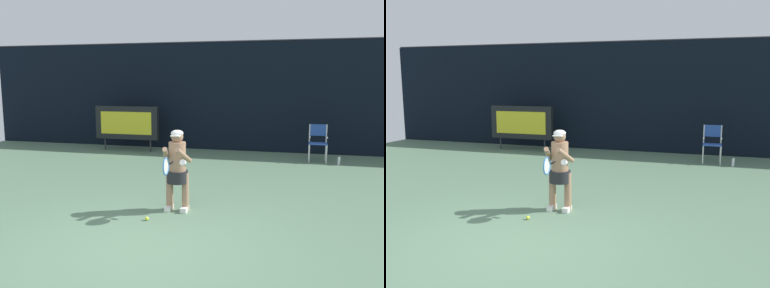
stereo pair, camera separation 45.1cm
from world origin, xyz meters
The scene contains 8 objects.
ground centered at (0.00, -0.19, -0.01)m, with size 18.00×22.00×0.03m.
backdrop_screen centered at (0.00, 8.50, 1.81)m, with size 18.00×0.12×3.66m.
scoreboard centered at (-3.36, 7.51, 0.95)m, with size 2.20×0.21×1.50m.
umpire_chair centered at (2.78, 7.23, 0.62)m, with size 0.52×0.44×1.08m.
water_bottle centered at (3.35, 6.78, 0.12)m, with size 0.07×0.07×0.27m.
tennis_player centered at (0.09, 1.79, 0.82)m, with size 0.53×0.61×1.49m.
tennis_racket centered at (0.04, 1.31, 0.93)m, with size 0.03×0.60×0.31m.
tennis_ball_loose centered at (-0.26, 1.14, 0.03)m, with size 0.07×0.07×0.07m.
Camera 1 is at (2.15, -5.12, 2.38)m, focal length 38.08 mm.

